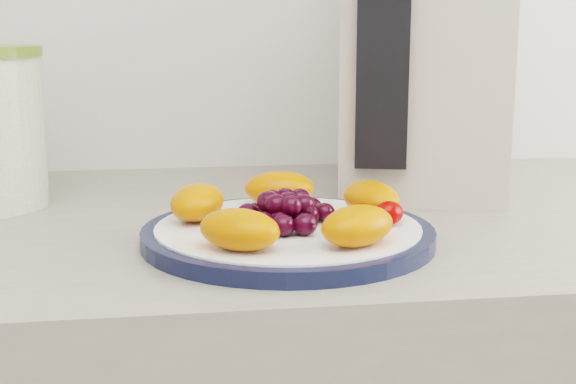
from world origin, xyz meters
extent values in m
cylinder|color=black|center=(0.04, 1.08, 0.91)|extent=(0.28, 0.28, 0.01)
cylinder|color=white|center=(0.04, 1.08, 0.91)|extent=(0.25, 0.25, 0.02)
cube|color=#BEB2A2|center=(0.24, 1.32, 1.07)|extent=(0.25, 0.31, 0.33)
cube|color=black|center=(0.16, 1.20, 1.07)|extent=(0.06, 0.03, 0.25)
ellipsoid|color=#D14B05|center=(0.12, 1.10, 0.93)|extent=(0.07, 0.09, 0.04)
ellipsoid|color=#D14B05|center=(0.04, 1.17, 0.93)|extent=(0.08, 0.05, 0.04)
ellipsoid|color=#D14B05|center=(-0.05, 1.11, 0.93)|extent=(0.07, 0.09, 0.04)
ellipsoid|color=#D14B05|center=(-0.02, 1.00, 0.93)|extent=(0.09, 0.08, 0.04)
ellipsoid|color=#D14B05|center=(0.09, 1.00, 0.93)|extent=(0.09, 0.08, 0.04)
ellipsoid|color=black|center=(0.04, 1.08, 0.93)|extent=(0.02, 0.02, 0.02)
ellipsoid|color=black|center=(0.06, 1.08, 0.93)|extent=(0.02, 0.02, 0.02)
ellipsoid|color=black|center=(0.05, 1.10, 0.93)|extent=(0.02, 0.02, 0.02)
ellipsoid|color=black|center=(0.03, 1.10, 0.93)|extent=(0.02, 0.02, 0.02)
ellipsoid|color=black|center=(0.02, 1.08, 0.93)|extent=(0.02, 0.02, 0.02)
ellipsoid|color=black|center=(0.03, 1.06, 0.93)|extent=(0.02, 0.02, 0.02)
ellipsoid|color=black|center=(0.05, 1.06, 0.93)|extent=(0.02, 0.02, 0.02)
ellipsoid|color=black|center=(0.07, 1.09, 0.93)|extent=(0.02, 0.02, 0.02)
ellipsoid|color=black|center=(0.06, 1.11, 0.93)|extent=(0.02, 0.02, 0.02)
ellipsoid|color=black|center=(0.05, 1.12, 0.93)|extent=(0.02, 0.02, 0.02)
ellipsoid|color=black|center=(0.03, 1.12, 0.93)|extent=(0.02, 0.02, 0.02)
ellipsoid|color=black|center=(0.01, 1.11, 0.93)|extent=(0.02, 0.02, 0.02)
ellipsoid|color=black|center=(0.00, 1.09, 0.93)|extent=(0.02, 0.02, 0.02)
ellipsoid|color=black|center=(0.00, 1.07, 0.93)|extent=(0.02, 0.02, 0.02)
ellipsoid|color=black|center=(0.01, 1.05, 0.93)|extent=(0.02, 0.02, 0.02)
ellipsoid|color=black|center=(0.03, 1.04, 0.93)|extent=(0.02, 0.02, 0.02)
ellipsoid|color=black|center=(0.05, 1.04, 0.93)|extent=(0.02, 0.02, 0.02)
ellipsoid|color=black|center=(0.04, 1.08, 0.94)|extent=(0.02, 0.02, 0.02)
ellipsoid|color=black|center=(0.05, 1.09, 0.94)|extent=(0.02, 0.02, 0.02)
ellipsoid|color=black|center=(0.04, 1.10, 0.94)|extent=(0.02, 0.02, 0.02)
ellipsoid|color=black|center=(0.02, 1.09, 0.94)|extent=(0.02, 0.02, 0.02)
ellipsoid|color=black|center=(0.02, 1.08, 0.94)|extent=(0.02, 0.02, 0.02)
ellipsoid|color=black|center=(0.02, 1.06, 0.94)|extent=(0.02, 0.02, 0.02)
ellipsoid|color=black|center=(0.04, 1.06, 0.94)|extent=(0.02, 0.02, 0.02)
ellipsoid|color=black|center=(0.05, 1.06, 0.94)|extent=(0.02, 0.02, 0.02)
ellipsoid|color=#CB0300|center=(0.10, 1.06, 0.93)|extent=(0.03, 0.03, 0.02)
ellipsoid|color=#CB0300|center=(0.13, 1.07, 0.93)|extent=(0.04, 0.03, 0.02)
camera|label=1|loc=(-0.07, 0.34, 1.11)|focal=50.00mm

